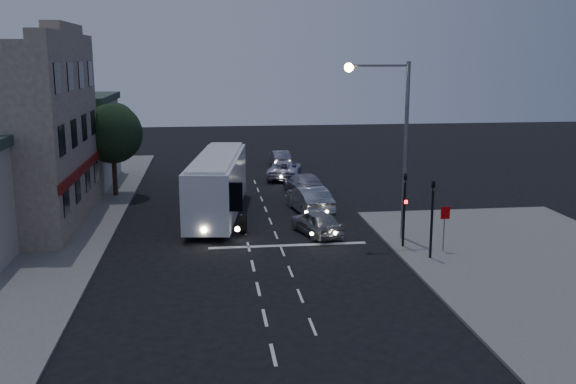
{
  "coord_description": "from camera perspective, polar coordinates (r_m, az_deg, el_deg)",
  "views": [
    {
      "loc": [
        -1.92,
        -28.85,
        9.3
      ],
      "look_at": [
        2.33,
        4.65,
        2.2
      ],
      "focal_mm": 40.0,
      "sensor_mm": 36.0,
      "label": 1
    }
  ],
  "objects": [
    {
      "name": "road_markings",
      "position": [
        33.63,
        -1.48,
        -4.18
      ],
      "size": [
        8.0,
        30.55,
        0.01
      ],
      "color": "silver",
      "rests_on": "ground"
    },
    {
      "name": "tour_bus",
      "position": [
        38.27,
        -6.26,
        0.78
      ],
      "size": [
        4.02,
        12.21,
        3.67
      ],
      "rotation": [
        0.0,
        0.0,
        -0.13
      ],
      "color": "white",
      "rests_on": "ground"
    },
    {
      "name": "regulatory_sign",
      "position": [
        31.69,
        13.76,
        -2.55
      ],
      "size": [
        0.45,
        0.12,
        2.2
      ],
      "color": "slate",
      "rests_on": "sidewalk_near"
    },
    {
      "name": "traffic_signal_side",
      "position": [
        30.27,
        12.71,
        -1.56
      ],
      "size": [
        0.18,
        0.15,
        4.1
      ],
      "color": "black",
      "rests_on": "sidewalk_near"
    },
    {
      "name": "car_sedan_c",
      "position": [
        50.14,
        -0.29,
        2.02
      ],
      "size": [
        3.42,
        5.53,
        1.43
      ],
      "primitive_type": "imported",
      "rotation": [
        0.0,
        0.0,
        2.93
      ],
      "color": "silver",
      "rests_on": "ground"
    },
    {
      "name": "sidewalk_near",
      "position": [
        30.42,
        22.72,
        -6.76
      ],
      "size": [
        12.0,
        24.0,
        0.12
      ],
      "primitive_type": "cube",
      "color": "slate",
      "rests_on": "ground"
    },
    {
      "name": "car_sedan_b",
      "position": [
        44.09,
        1.46,
        0.69
      ],
      "size": [
        2.59,
        5.37,
        1.51
      ],
      "primitive_type": "imported",
      "rotation": [
        0.0,
        0.0,
        3.23
      ],
      "color": "gray",
      "rests_on": "ground"
    },
    {
      "name": "traffic_signal_main",
      "position": [
        31.87,
        10.33,
        -0.79
      ],
      "size": [
        0.25,
        0.35,
        4.1
      ],
      "color": "black",
      "rests_on": "sidewalk_near"
    },
    {
      "name": "low_building_north",
      "position": [
        50.55,
        -20.48,
        4.41
      ],
      "size": [
        9.4,
        9.4,
        6.5
      ],
      "color": "#B6A898",
      "rests_on": "sidewalk_far"
    },
    {
      "name": "car_suv",
      "position": [
        34.25,
        2.55,
        -2.71
      ],
      "size": [
        2.67,
        4.3,
        1.36
      ],
      "primitive_type": "imported",
      "rotation": [
        0.0,
        0.0,
        3.43
      ],
      "color": "#99999A",
      "rests_on": "ground"
    },
    {
      "name": "sidewalk_far",
      "position": [
        39.58,
        -23.29,
        -2.62
      ],
      "size": [
        12.0,
        50.0,
        0.12
      ],
      "primitive_type": "cube",
      "color": "slate",
      "rests_on": "ground"
    },
    {
      "name": "car_sedan_a",
      "position": [
        39.11,
        1.91,
        -0.66
      ],
      "size": [
        2.41,
        5.16,
        1.64
      ],
      "primitive_type": "imported",
      "rotation": [
        0.0,
        0.0,
        3.28
      ],
      "color": "#A1A1A6",
      "rests_on": "ground"
    },
    {
      "name": "car_extra",
      "position": [
        55.98,
        -0.72,
        3.02
      ],
      "size": [
        1.56,
        4.19,
        1.37
      ],
      "primitive_type": "imported",
      "rotation": [
        0.0,
        0.0,
        3.17
      ],
      "color": "gray",
      "rests_on": "ground"
    },
    {
      "name": "street_tree",
      "position": [
        44.58,
        -15.36,
        5.27
      ],
      "size": [
        4.0,
        4.0,
        6.2
      ],
      "color": "black",
      "rests_on": "sidewalk_far"
    },
    {
      "name": "streetlight",
      "position": [
        32.6,
        9.36,
        5.43
      ],
      "size": [
        3.32,
        0.44,
        9.0
      ],
      "color": "slate",
      "rests_on": "sidewalk_near"
    },
    {
      "name": "ground",
      "position": [
        30.38,
        -3.28,
        -5.98
      ],
      "size": [
        120.0,
        120.0,
        0.0
      ],
      "primitive_type": "plane",
      "color": "black"
    }
  ]
}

